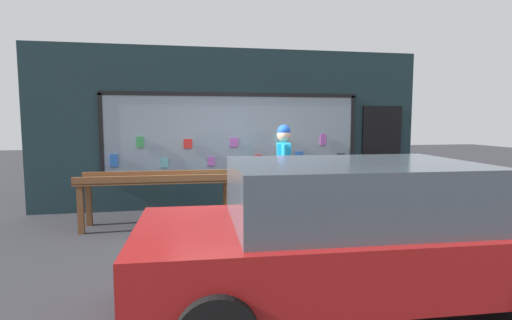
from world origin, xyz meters
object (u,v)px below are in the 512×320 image
display_table_left (158,184)px  display_table_right (324,179)px  small_dog (256,215)px  parked_car (351,232)px  person_browsing (284,167)px  sandwich_board_sign (427,189)px

display_table_left → display_table_right: display_table_left is taller
display_table_right → small_dog: size_ratio=4.54×
display_table_left → small_dog: size_ratio=4.54×
small_dog → parked_car: size_ratio=0.14×
display_table_right → person_browsing: (-0.88, -0.46, 0.30)m
person_browsing → sandwich_board_sign: person_browsing is taller
person_browsing → small_dog: 0.90m
display_table_right → person_browsing: person_browsing is taller
display_table_right → display_table_left: bearing=-179.9°
display_table_right → sandwich_board_sign: (2.14, 0.08, -0.26)m
display_table_right → parked_car: parked_car is taller
display_table_left → small_dog: (1.57, -0.61, -0.46)m
display_table_left → parked_car: size_ratio=0.62×
display_table_left → parked_car: parked_car is taller
display_table_left → parked_car: bearing=-59.3°
person_browsing → sandwich_board_sign: bearing=-67.5°
person_browsing → parked_car: size_ratio=0.42×
display_table_right → small_dog: bearing=-155.9°
small_dog → display_table_right: bearing=-43.3°
sandwich_board_sign → parked_car: bearing=-123.7°
small_dog → parked_car: (0.40, -2.72, 0.47)m
parked_car → person_browsing: bearing=90.6°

